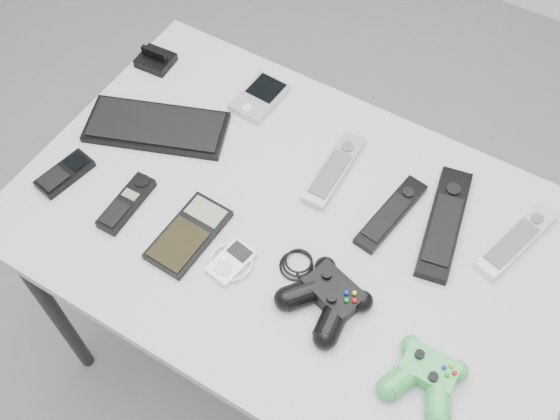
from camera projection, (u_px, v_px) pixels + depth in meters
The scene contains 15 objects.
floor at pixel (279, 345), 1.87m from camera, with size 3.50×3.50×0.00m, color slate.
desk at pixel (297, 242), 1.29m from camera, with size 1.08×0.69×0.72m.
pda_keyboard at pixel (156, 126), 1.36m from camera, with size 0.29×0.12×0.02m, color black.
dock_bracket at pixel (155, 57), 1.46m from camera, with size 0.08×0.07×0.04m, color black.
pda at pixel (260, 97), 1.41m from camera, with size 0.08×0.12×0.02m, color #A7A6AD.
remote_silver_a at pixel (334, 169), 1.30m from camera, with size 0.05×0.19×0.02m, color #A7A6AD.
remote_black_a at pixel (391, 213), 1.24m from camera, with size 0.04×0.19×0.02m, color black.
remote_black_b at pixel (444, 222), 1.23m from camera, with size 0.06×0.25×0.02m, color black.
remote_silver_b at pixel (517, 239), 1.21m from camera, with size 0.05×0.20×0.02m, color silver.
mobile_phone at pixel (65, 173), 1.30m from camera, with size 0.05×0.11×0.02m, color black.
cordless_handset at pixel (126, 203), 1.26m from camera, with size 0.04×0.14×0.02m, color black.
calculator at pixel (189, 234), 1.22m from camera, with size 0.09×0.17×0.02m, color black.
mp3_player at pixel (231, 262), 1.19m from camera, with size 0.08×0.09×0.02m, color white.
controller_black at pixel (328, 297), 1.13m from camera, with size 0.24×0.15×0.05m, color black, non-canonical shape.
controller_green at pixel (426, 375), 1.06m from camera, with size 0.13×0.13×0.04m, color #23813D, non-canonical shape.
Camera 1 is at (0.36, -0.60, 1.78)m, focal length 42.00 mm.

